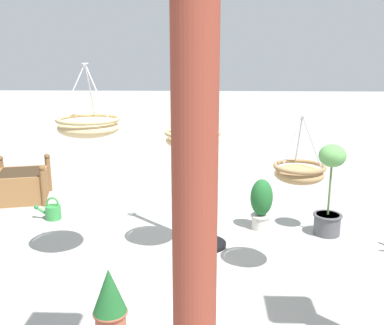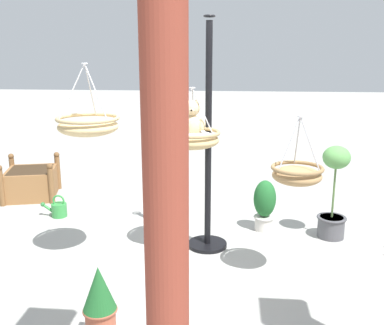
{
  "view_description": "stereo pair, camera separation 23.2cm",
  "coord_description": "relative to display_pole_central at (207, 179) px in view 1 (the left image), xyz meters",
  "views": [
    {
      "loc": [
        -0.18,
        4.59,
        2.15
      ],
      "look_at": [
        -0.01,
        0.06,
        1.01
      ],
      "focal_mm": 41.8,
      "sensor_mm": 36.0,
      "label": 1
    },
    {
      "loc": [
        -0.41,
        4.58,
        2.15
      ],
      "look_at": [
        -0.01,
        0.06,
        1.01
      ],
      "focal_mm": 41.8,
      "sensor_mm": 36.0,
      "label": 2
    }
  ],
  "objects": [
    {
      "name": "watering_can",
      "position": [
        2.03,
        -0.75,
        -0.68
      ],
      "size": [
        0.35,
        0.2,
        0.3
      ],
      "color": "#338C3F",
      "rests_on": "ground"
    },
    {
      "name": "hanging_basket_right_low",
      "position": [
        1.13,
        0.52,
        0.67
      ],
      "size": [
        0.61,
        0.61,
        0.69
      ],
      "color": "tan"
    },
    {
      "name": "potted_plant_flowering_red",
      "position": [
        0.7,
        1.79,
        -0.46
      ],
      "size": [
        0.26,
        0.26,
        0.63
      ],
      "color": "#AD563D",
      "rests_on": "ground"
    },
    {
      "name": "teddy_bear",
      "position": [
        0.15,
        0.27,
        0.68
      ],
      "size": [
        0.27,
        0.24,
        0.39
      ],
      "color": "#D1B789"
    },
    {
      "name": "wooden_planter_box",
      "position": [
        2.74,
        -1.52,
        -0.55
      ],
      "size": [
        0.93,
        0.95,
        0.6
      ],
      "color": "olive",
      "rests_on": "ground"
    },
    {
      "name": "hanging_basket_left_high",
      "position": [
        -0.85,
        0.69,
        0.28
      ],
      "size": [
        0.48,
        0.48,
        0.63
      ],
      "color": "#A37F51"
    },
    {
      "name": "potted_plant_fern_front",
      "position": [
        -1.44,
        -0.38,
        -0.25
      ],
      "size": [
        0.34,
        0.34,
        1.1
      ],
      "color": "#4C4C51",
      "rests_on": "ground"
    },
    {
      "name": "ground_plane",
      "position": [
        0.17,
        0.09,
        -0.78
      ],
      "size": [
        40.0,
        40.0,
        0.0
      ],
      "primitive_type": "plane",
      "color": "#9E9E99"
    },
    {
      "name": "potted_plant_small_succulent",
      "position": [
        -0.66,
        -0.53,
        -0.45
      ],
      "size": [
        0.27,
        0.27,
        0.63
      ],
      "color": "beige",
      "rests_on": "ground"
    },
    {
      "name": "display_pole_central",
      "position": [
        0.0,
        0.0,
        0.0
      ],
      "size": [
        0.44,
        0.44,
        2.5
      ],
      "color": "black",
      "rests_on": "ground"
    },
    {
      "name": "greenhouse_pillar_left",
      "position": [
        0.05,
        2.74,
        0.65
      ],
      "size": [
        0.4,
        0.4,
        2.96
      ],
      "color": "brown",
      "rests_on": "ground"
    },
    {
      "name": "hanging_basket_with_teddy",
      "position": [
        0.15,
        0.25,
        0.5
      ],
      "size": [
        0.57,
        0.57,
        0.62
      ],
      "color": "tan"
    }
  ]
}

